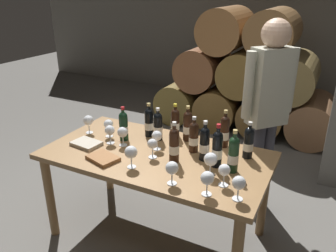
{
  "coord_description": "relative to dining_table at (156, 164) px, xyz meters",
  "views": [
    {
      "loc": [
        1.11,
        -1.99,
        1.93
      ],
      "look_at": [
        0.0,
        0.2,
        0.91
      ],
      "focal_mm": 35.9,
      "sensor_mm": 36.0,
      "label": 1
    }
  ],
  "objects": [
    {
      "name": "cellar_back_wall",
      "position": [
        0.0,
        4.2,
        0.73
      ],
      "size": [
        10.0,
        0.24,
        2.8
      ],
      "primitive_type": "cube",
      "color": "slate",
      "rests_on": "ground_plane"
    },
    {
      "name": "wine_glass_1",
      "position": [
        0.3,
        -0.33,
        0.2
      ],
      "size": [
        0.08,
        0.08,
        0.16
      ],
      "color": "white",
      "rests_on": "dining_table"
    },
    {
      "name": "wine_glass_0",
      "position": [
        0.6,
        -0.2,
        0.2
      ],
      "size": [
        0.08,
        0.08,
        0.15
      ],
      "color": "white",
      "rests_on": "dining_table"
    },
    {
      "name": "wine_glass_3",
      "position": [
        -0.7,
        0.08,
        0.2
      ],
      "size": [
        0.09,
        0.09,
        0.16
      ],
      "color": "white",
      "rests_on": "dining_table"
    },
    {
      "name": "wine_bottle_10",
      "position": [
        0.42,
        0.35,
        0.22
      ],
      "size": [
        0.07,
        0.07,
        0.3
      ],
      "color": "black",
      "rests_on": "dining_table"
    },
    {
      "name": "wine_bottle_6",
      "position": [
        -0.11,
        0.23,
        0.21
      ],
      "size": [
        0.07,
        0.07,
        0.28
      ],
      "color": "black",
      "rests_on": "dining_table"
    },
    {
      "name": "sommelier_presenting",
      "position": [
        0.65,
        0.75,
        0.37
      ],
      "size": [
        0.35,
        0.39,
        1.72
      ],
      "color": "#383842",
      "rests_on": "ground_plane"
    },
    {
      "name": "wine_glass_2",
      "position": [
        -0.03,
        0.06,
        0.2
      ],
      "size": [
        0.08,
        0.08,
        0.15
      ],
      "color": "white",
      "rests_on": "dining_table"
    },
    {
      "name": "wine_bottle_0",
      "position": [
        0.63,
        0.25,
        0.21
      ],
      "size": [
        0.07,
        0.07,
        0.28
      ],
      "color": "black",
      "rests_on": "dining_table"
    },
    {
      "name": "dining_table",
      "position": [
        0.0,
        0.0,
        0.0
      ],
      "size": [
        1.7,
        0.9,
        0.76
      ],
      "color": "olive",
      "rests_on": "ground_plane"
    },
    {
      "name": "wine_bottle_4",
      "position": [
        0.11,
        0.33,
        0.22
      ],
      "size": [
        0.07,
        0.07,
        0.3
      ],
      "color": "black",
      "rests_on": "dining_table"
    },
    {
      "name": "wine_bottle_3",
      "position": [
        0.24,
        0.16,
        0.22
      ],
      "size": [
        0.07,
        0.07,
        0.28
      ],
      "color": "black",
      "rests_on": "dining_table"
    },
    {
      "name": "wine_bottle_5",
      "position": [
        -0.21,
        0.26,
        0.22
      ],
      "size": [
        0.07,
        0.07,
        0.29
      ],
      "color": "black",
      "rests_on": "dining_table"
    },
    {
      "name": "leather_ledger",
      "position": [
        -0.56,
        -0.13,
        0.11
      ],
      "size": [
        0.24,
        0.19,
        0.03
      ],
      "primitive_type": "cube",
      "rotation": [
        0.0,
        0.0,
        -0.12
      ],
      "color": "#B2A893",
      "rests_on": "dining_table"
    },
    {
      "name": "wine_bottle_1",
      "position": [
        -0.35,
        0.09,
        0.22
      ],
      "size": [
        0.07,
        0.07,
        0.29
      ],
      "color": "black",
      "rests_on": "dining_table"
    },
    {
      "name": "wine_bottle_11",
      "position": [
        0.47,
        0.02,
        0.23
      ],
      "size": [
        0.07,
        0.07,
        0.32
      ],
      "color": "black",
      "rests_on": "dining_table"
    },
    {
      "name": "wine_glass_10",
      "position": [
        -0.3,
        -0.0,
        0.2
      ],
      "size": [
        0.08,
        0.08,
        0.16
      ],
      "color": "white",
      "rests_on": "dining_table"
    },
    {
      "name": "barrel_stack",
      "position": [
        -0.0,
        2.6,
        0.06
      ],
      "size": [
        2.49,
        0.9,
        1.69
      ],
      "color": "brown",
      "rests_on": "ground_plane"
    },
    {
      "name": "wine_glass_9",
      "position": [
        0.48,
        -0.12,
        0.21
      ],
      "size": [
        0.09,
        0.09,
        0.16
      ],
      "color": "white",
      "rests_on": "dining_table"
    },
    {
      "name": "tasting_notebook",
      "position": [
        -0.3,
        -0.27,
        0.11
      ],
      "size": [
        0.26,
        0.22,
        0.03
      ],
      "primitive_type": "cube",
      "rotation": [
        0.0,
        0.0,
        -0.28
      ],
      "color": "#936038",
      "rests_on": "dining_table"
    },
    {
      "name": "wine_glass_8",
      "position": [
        -0.41,
        -0.01,
        0.2
      ],
      "size": [
        0.08,
        0.08,
        0.15
      ],
      "color": "white",
      "rests_on": "dining_table"
    },
    {
      "name": "wine_bottle_8",
      "position": [
        0.18,
        -0.05,
        0.22
      ],
      "size": [
        0.07,
        0.07,
        0.31
      ],
      "color": "black",
      "rests_on": "dining_table"
    },
    {
      "name": "wine_bottle_7",
      "position": [
        -0.01,
        0.36,
        0.22
      ],
      "size": [
        0.07,
        0.07,
        0.29
      ],
      "color": "black",
      "rests_on": "dining_table"
    },
    {
      "name": "wine_glass_5",
      "position": [
        -0.05,
        -0.27,
        0.21
      ],
      "size": [
        0.09,
        0.09,
        0.16
      ],
      "color": "white",
      "rests_on": "dining_table"
    },
    {
      "name": "wine_bottle_9",
      "position": [
        0.36,
        0.07,
        0.22
      ],
      "size": [
        0.07,
        0.07,
        0.3
      ],
      "color": "black",
      "rests_on": "dining_table"
    },
    {
      "name": "wine_glass_11",
      "position": [
        0.72,
        -0.31,
        0.2
      ],
      "size": [
        0.08,
        0.08,
        0.16
      ],
      "color": "white",
      "rests_on": "dining_table"
    },
    {
      "name": "ground_plane",
      "position": [
        0.0,
        0.0,
        -0.67
      ],
      "size": [
        14.0,
        14.0,
        0.0
      ],
      "primitive_type": "plane",
      "color": "#66635E"
    },
    {
      "name": "wine_glass_6",
      "position": [
        0.54,
        -0.34,
        0.2
      ],
      "size": [
        0.08,
        0.08,
        0.16
      ],
      "color": "white",
      "rests_on": "dining_table"
    },
    {
      "name": "wine_glass_7",
      "position": [
        -0.5,
        0.09,
        0.2
      ],
      "size": [
        0.08,
        0.08,
        0.15
      ],
      "color": "white",
      "rests_on": "dining_table"
    },
    {
      "name": "wine_glass_4",
      "position": [
        0.01,
        -0.07,
        0.2
      ],
      "size": [
        0.08,
        0.08,
        0.15
      ],
      "color": "white",
      "rests_on": "dining_table"
    },
    {
      "name": "wine_bottle_2",
      "position": [
        0.59,
        0.0,
        0.22
      ],
      "size": [
        0.07,
        0.07,
        0.31
      ],
      "color": "#19381E",
      "rests_on": "dining_table"
    }
  ]
}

